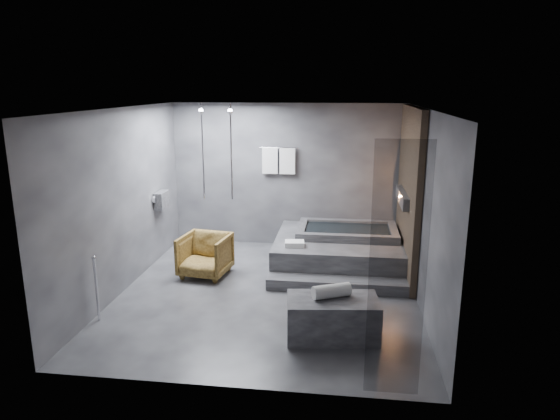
# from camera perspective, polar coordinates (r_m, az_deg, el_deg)

# --- Properties ---
(room) EXTENTS (5.00, 5.04, 2.82)m
(room) POSITION_cam_1_polar(r_m,az_deg,el_deg) (7.49, 1.81, 3.37)
(room) COLOR #29292C
(room) RESTS_ON ground
(tub_deck) EXTENTS (2.20, 2.00, 0.50)m
(tub_deck) POSITION_cam_1_polar(r_m,az_deg,el_deg) (9.00, 6.66, -4.63)
(tub_deck) COLOR #2E2E30
(tub_deck) RESTS_ON ground
(tub_step) EXTENTS (2.20, 0.36, 0.18)m
(tub_step) POSITION_cam_1_polar(r_m,az_deg,el_deg) (7.95, 6.49, -8.44)
(tub_step) COLOR #2E2E30
(tub_step) RESTS_ON ground
(concrete_bench) EXTENTS (1.21, 0.76, 0.52)m
(concrete_bench) POSITION_cam_1_polar(r_m,az_deg,el_deg) (6.50, 6.02, -12.15)
(concrete_bench) COLOR #303032
(concrete_bench) RESTS_ON ground
(driftwood_chair) EXTENTS (0.86, 0.88, 0.71)m
(driftwood_chair) POSITION_cam_1_polar(r_m,az_deg,el_deg) (8.48, -8.56, -5.13)
(driftwood_chair) COLOR #432E10
(driftwood_chair) RESTS_ON ground
(rolled_towel) EXTENTS (0.51, 0.36, 0.18)m
(rolled_towel) POSITION_cam_1_polar(r_m,az_deg,el_deg) (6.39, 5.91, -9.20)
(rolled_towel) COLOR silver
(rolled_towel) RESTS_ON concrete_bench
(deck_towel) EXTENTS (0.34, 0.27, 0.09)m
(deck_towel) POSITION_cam_1_polar(r_m,az_deg,el_deg) (8.37, 1.67, -3.87)
(deck_towel) COLOR white
(deck_towel) RESTS_ON tub_deck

